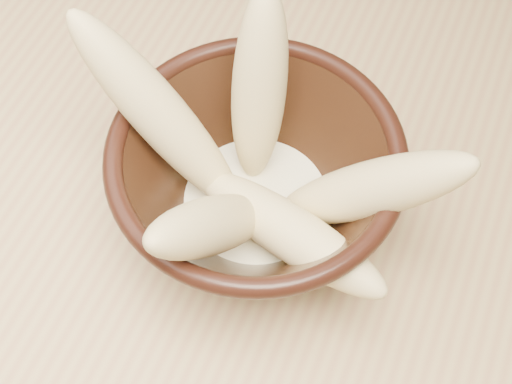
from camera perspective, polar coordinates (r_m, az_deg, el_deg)
table at (r=0.71m, az=-6.21°, el=3.99°), size 1.20×0.80×0.75m
bowl at (r=0.51m, az=0.00°, el=0.54°), size 0.20×0.20×0.11m
milk_puddle at (r=0.53m, az=0.00°, el=-0.96°), size 0.12×0.12×0.02m
banana_upright at (r=0.49m, az=0.24°, el=8.17°), size 0.05×0.08×0.16m
banana_left at (r=0.49m, az=-7.67°, el=6.08°), size 0.15×0.06×0.16m
banana_right at (r=0.47m, az=8.99°, el=0.18°), size 0.14×0.05×0.14m
banana_across at (r=0.48m, az=2.57°, el=-3.15°), size 0.17×0.09×0.06m
banana_front at (r=0.46m, az=-3.43°, el=-2.65°), size 0.07×0.14×0.14m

